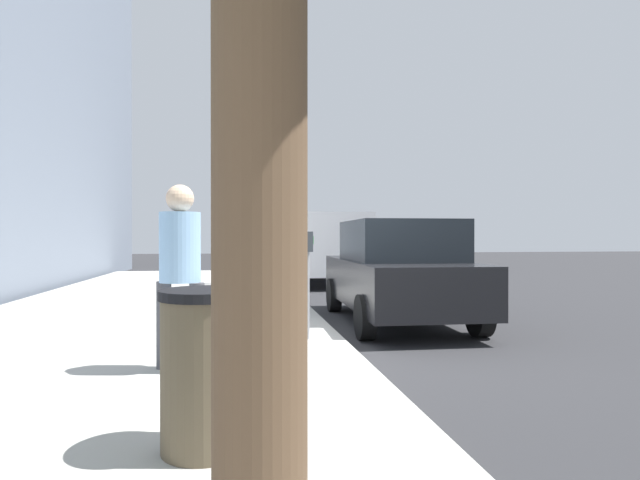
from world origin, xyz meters
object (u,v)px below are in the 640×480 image
Objects in this scene: pedestrian_at_meter at (257,257)px; parked_van_far at (323,244)px; parked_sedan_near at (397,271)px; parking_meter at (307,262)px; trash_bin at (206,369)px; traffic_signal at (265,199)px; pedestrian_bystander at (180,259)px.

parked_van_far is at bearing 36.62° from pedestrian_at_meter.
parked_sedan_near is at bearing 2.66° from pedestrian_at_meter.
parked_sedan_near is (1.88, -1.84, -0.27)m from parking_meter.
parked_sedan_near is at bearing -29.35° from trash_bin.
pedestrian_at_meter is at bearing 176.08° from traffic_signal.
trash_bin is at bearing 174.90° from traffic_signal.
pedestrian_bystander is 11.40m from parked_van_far.
parking_meter is at bearing -18.26° from trash_bin.
trash_bin is (-3.35, 1.11, -0.51)m from parking_meter.
pedestrian_bystander is (-1.36, 1.47, 0.10)m from parking_meter.
trash_bin is (-12.91, 2.95, -0.60)m from parked_van_far.
parking_meter is 8.11m from traffic_signal.
traffic_signal is (8.34, -0.57, 1.32)m from pedestrian_at_meter.
pedestrian_at_meter is 0.99× the size of pedestrian_bystander.
trash_bin is at bearing -137.56° from pedestrian_at_meter.
pedestrian_bystander reaches higher than pedestrian_at_meter.
parking_meter is 3.57m from trash_bin.
parking_meter is at bearing -15.31° from pedestrian_bystander.
pedestrian_bystander is 0.42× the size of parked_sedan_near.
traffic_signal reaches higher than parked_sedan_near.
pedestrian_at_meter is 3.38m from parked_sedan_near.
parked_sedan_near is 1.24× the size of traffic_signal.
parked_sedan_near reaches higher than trash_bin.
parked_van_far is at bearing -10.91° from parking_meter.
parked_sedan_near is at bearing 179.99° from parked_van_far.
pedestrian_bystander is at bearing 132.61° from parking_meter.
parked_van_far reaches higher than pedestrian_at_meter.
parked_van_far is at bearing -0.01° from parked_sedan_near.
pedestrian_bystander is 9.53m from traffic_signal.
pedestrian_bystander reaches higher than parking_meter.
traffic_signal is at bearing 46.89° from pedestrian_at_meter.
traffic_signal is at bearing 17.60° from parked_sedan_near.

